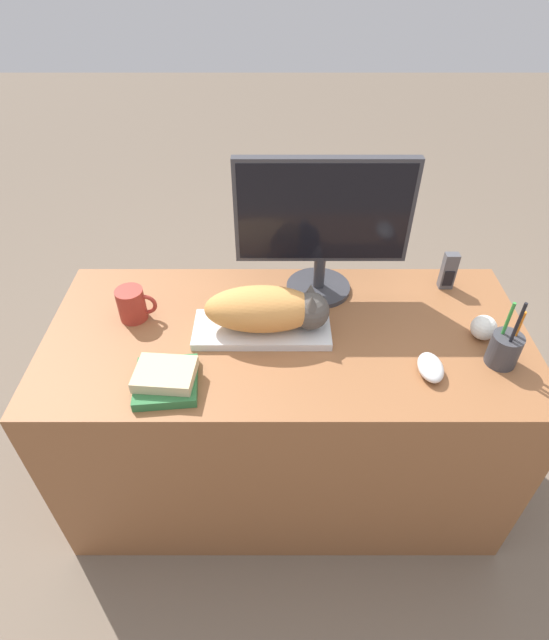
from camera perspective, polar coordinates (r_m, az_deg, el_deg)
ground_plane at (r=1.87m, az=1.26°, el=-25.29°), size 12.00×12.00×0.00m
desk at (r=1.73m, az=1.24°, el=-10.36°), size 1.42×0.65×0.72m
keyboard at (r=1.46m, az=-1.45°, el=-1.09°), size 0.40×0.16×0.02m
cat at (r=1.41m, az=-0.44°, el=1.25°), size 0.36×0.14×0.13m
monitor at (r=1.49m, az=5.55°, el=11.31°), size 0.52×0.21×0.44m
computer_mouse at (r=1.40m, az=17.40°, el=-5.18°), size 0.07×0.11×0.04m
coffee_mug at (r=1.54m, az=-15.92°, el=1.72°), size 0.12×0.08×0.10m
pen_cup at (r=1.48m, az=24.79°, el=-2.97°), size 0.08×0.08×0.22m
baseball at (r=1.55m, az=22.78°, el=-0.80°), size 0.07×0.07×0.07m
phone at (r=1.70m, az=19.26°, el=5.31°), size 0.04×0.03×0.13m
book_stack at (r=1.33m, az=-12.32°, el=-6.53°), size 0.18×0.18×0.06m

